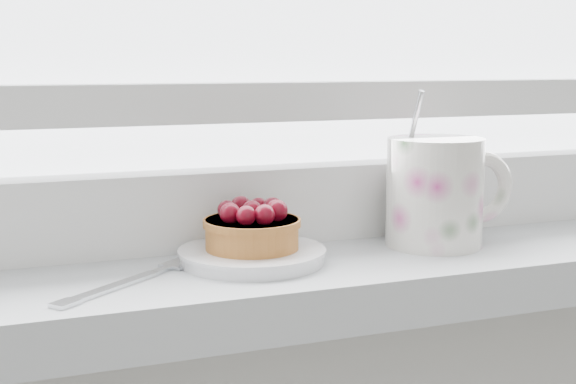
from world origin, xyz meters
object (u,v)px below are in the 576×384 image
floral_mug (438,190)px  saucer (252,256)px  fork (141,277)px  raspberry_tart (252,228)px

floral_mug → saucer: bearing=-179.9°
fork → saucer: bearing=10.3°
raspberry_tart → floral_mug: floral_mug is taller
saucer → raspberry_tart: size_ratio=1.52×
saucer → raspberry_tart: raspberry_tart is taller
saucer → raspberry_tart: (0.00, -0.00, 0.02)m
raspberry_tart → floral_mug: size_ratio=0.58×
saucer → fork: 0.10m
raspberry_tart → fork: 0.10m
raspberry_tart → floral_mug: 0.18m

